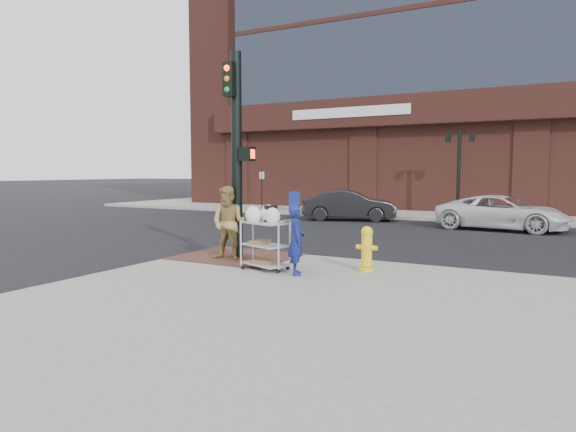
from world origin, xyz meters
The scene contains 13 objects.
ground centered at (0.00, 0.00, 0.00)m, with size 220.00×220.00×0.00m, color black.
brick_curb_ramp centered at (-0.60, 0.90, 0.16)m, with size 2.80×2.40×0.01m, color #512B26.
lamp_post centered at (2.00, 16.00, 2.62)m, with size 1.32×0.22×4.00m.
parking_sign centered at (-8.50, 15.00, 1.25)m, with size 0.05×0.05×2.20m, color black.
traffic_signal_pole centered at (-0.48, 0.77, 2.83)m, with size 0.61×0.51×5.00m.
woman_blue centered at (1.77, -0.37, 0.88)m, with size 0.53×0.35×1.46m, color navy.
pedestrian_tan centered at (-0.50, 0.44, 1.04)m, with size 0.87×0.68×1.78m, color #A1894C.
sedan_dark centered at (-2.22, 12.53, 0.71)m, with size 1.50×4.29×1.41m, color black.
minivan_white centered at (4.45, 11.76, 0.68)m, with size 2.24×4.86×1.35m, color silver.
utility_cart centered at (0.93, -0.22, 0.79)m, with size 1.15×0.89×1.41m.
fire_hydrant centered at (2.92, 0.66, 0.65)m, with size 0.46×0.32×0.97m.
newsbox_red centered at (-6.59, 15.40, 0.60)m, with size 0.38×0.34×0.91m, color red.
newsbox_blue centered at (-6.38, 14.91, 0.66)m, with size 0.43×0.39×1.03m, color navy.
Camera 1 is at (6.64, -9.67, 2.29)m, focal length 32.00 mm.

